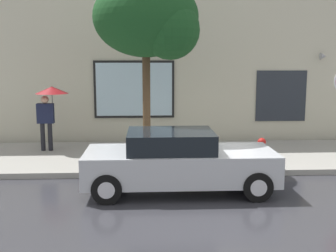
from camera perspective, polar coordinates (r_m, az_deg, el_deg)
The scene contains 7 objects.
ground_plane at distance 9.73m, azimuth 5.10°, elevation -8.64°, with size 60.00×60.00×0.00m, color #333338.
sidewalk at distance 12.58m, azimuth 3.23°, elevation -4.18°, with size 20.00×4.00×0.15m, color gray.
building_facade at distance 14.74m, azimuth 2.29°, elevation 11.11°, with size 20.00×0.67×7.00m.
parked_car at distance 9.37m, azimuth 1.41°, elevation -4.92°, with size 4.26×1.82×1.39m.
fire_hydrant at distance 11.66m, azimuth 12.78°, elevation -3.36°, with size 0.30×0.44×0.70m.
pedestrian_with_umbrella at distance 13.27m, azimuth -16.02°, elevation 3.49°, with size 1.01×1.01×2.01m.
street_tree at distance 11.39m, azimuth -2.40°, elevation 14.37°, with size 2.85×2.42×5.02m.
Camera 1 is at (-1.31, -9.18, 2.95)m, focal length 44.12 mm.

